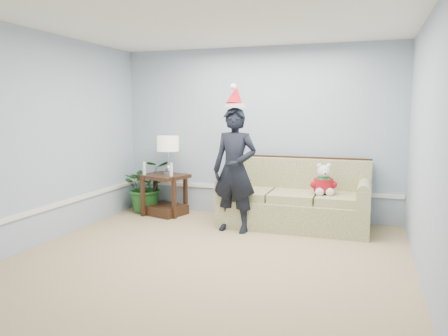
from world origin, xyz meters
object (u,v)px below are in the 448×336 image
teddy_bear (323,183)px  houseplant (147,186)px  man (235,170)px  side_table (165,199)px  table_lamp (168,145)px  sofa (294,202)px

teddy_bear → houseplant: bearing=159.7°
man → houseplant: bearing=164.5°
man → teddy_bear: bearing=24.5°
side_table → table_lamp: (0.07, 0.03, 0.89)m
side_table → man: size_ratio=0.47×
houseplant → man: man is taller
table_lamp → man: 1.49m
houseplant → man: size_ratio=0.51×
sofa → teddy_bear: 0.56m
side_table → houseplant: size_ratio=0.94×
houseplant → man: bearing=-21.1°
teddy_bear → sofa: bearing=147.6°
sofa → teddy_bear: bearing=-17.0°
side_table → teddy_bear: teddy_bear is taller
sofa → table_lamp: 2.23m
table_lamp → man: (1.32, -0.62, -0.27)m
sofa → houseplant: (-2.53, 0.14, 0.09)m
table_lamp → man: size_ratio=0.36×
teddy_bear → table_lamp: bearing=160.2°
houseplant → man: 1.94m
sofa → man: (-0.76, -0.54, 0.52)m
table_lamp → houseplant: bearing=171.8°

